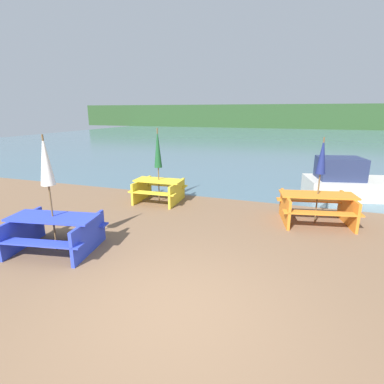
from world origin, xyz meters
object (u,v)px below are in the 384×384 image
at_px(picnic_table_orange, 317,205).
at_px(umbrella_navy, 322,157).
at_px(picnic_table_blue, 54,230).
at_px(umbrella_white, 46,161).
at_px(umbrella_darkgreen, 158,149).
at_px(picnic_table_yellow, 159,188).
at_px(boat, 351,183).

distance_m(picnic_table_orange, umbrella_navy, 1.29).
relative_size(picnic_table_blue, picnic_table_orange, 0.96).
bearing_deg(umbrella_white, picnic_table_orange, 33.65).
distance_m(picnic_table_orange, umbrella_darkgreen, 4.96).
bearing_deg(picnic_table_orange, picnic_table_yellow, 174.94).
bearing_deg(picnic_table_blue, picnic_table_orange, 33.65).
relative_size(umbrella_navy, boat, 0.65).
height_order(picnic_table_orange, umbrella_white, umbrella_white).
relative_size(picnic_table_blue, boat, 0.58).
bearing_deg(picnic_table_yellow, umbrella_white, -98.15).
distance_m(picnic_table_orange, picnic_table_yellow, 4.80).
bearing_deg(boat, picnic_table_yellow, -168.20).
bearing_deg(picnic_table_yellow, umbrella_darkgreen, -90.00).
xyz_separation_m(picnic_table_yellow, boat, (6.05, 2.70, 0.05)).
bearing_deg(picnic_table_blue, boat, 45.27).
xyz_separation_m(picnic_table_orange, boat, (1.27, 3.12, 0.01)).
bearing_deg(boat, umbrella_white, -146.95).
distance_m(umbrella_darkgreen, boat, 6.74).
xyz_separation_m(umbrella_white, umbrella_darkgreen, (0.57, 3.99, -0.18)).
bearing_deg(umbrella_white, picnic_table_blue, 0.00).
xyz_separation_m(picnic_table_blue, boat, (6.62, 6.68, 0.03)).
xyz_separation_m(umbrella_darkgreen, boat, (6.05, 2.70, -1.25)).
distance_m(umbrella_white, umbrella_navy, 6.43).
bearing_deg(picnic_table_yellow, picnic_table_orange, -5.06).
height_order(umbrella_darkgreen, umbrella_navy, umbrella_darkgreen).
distance_m(umbrella_white, boat, 9.51).
bearing_deg(umbrella_darkgreen, boat, 24.02).
height_order(picnic_table_orange, umbrella_darkgreen, umbrella_darkgreen).
relative_size(picnic_table_blue, umbrella_darkgreen, 0.85).
bearing_deg(umbrella_white, umbrella_navy, 33.65).
height_order(picnic_table_blue, umbrella_navy, umbrella_navy).
bearing_deg(umbrella_darkgreen, picnic_table_yellow, 90.00).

